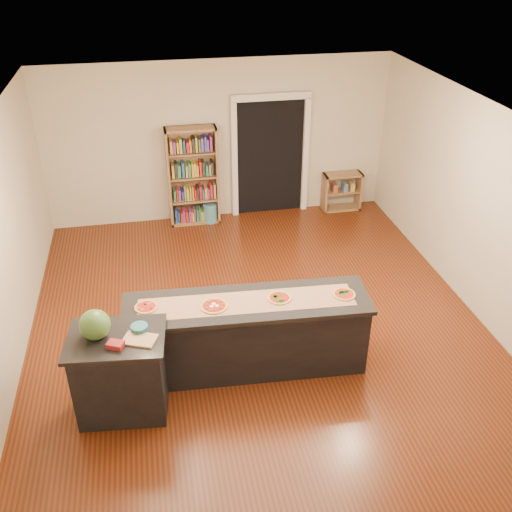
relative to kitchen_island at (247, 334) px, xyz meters
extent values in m
cube|color=beige|center=(0.28, 0.70, 0.93)|extent=(6.00, 7.00, 2.80)
cube|color=#58250F|center=(0.28, 0.70, -0.47)|extent=(6.00, 7.00, 0.01)
cube|color=white|center=(0.28, 0.70, 2.32)|extent=(6.00, 7.00, 0.01)
cube|color=black|center=(1.18, 4.19, 0.58)|extent=(1.20, 0.02, 2.10)
cube|color=silver|center=(0.53, 4.14, 0.58)|extent=(0.10, 0.08, 2.10)
cube|color=silver|center=(1.83, 4.14, 0.58)|extent=(0.10, 0.08, 2.10)
cube|color=silver|center=(1.18, 4.14, 1.68)|extent=(1.40, 0.08, 0.12)
cube|color=black|center=(0.00, 0.00, -0.03)|extent=(2.78, 0.69, 0.89)
cube|color=black|center=(0.00, 0.00, 0.44)|extent=(2.86, 0.77, 0.05)
cube|color=black|center=(-1.46, -0.44, 0.01)|extent=(0.93, 0.65, 0.96)
cube|color=black|center=(-1.46, -0.44, 0.51)|extent=(1.01, 0.74, 0.04)
cube|color=#956F48|center=(-0.22, 4.00, 0.40)|extent=(0.87, 0.31, 1.75)
cube|color=#956F48|center=(2.52, 4.00, -0.12)|extent=(0.71, 0.31, 0.71)
cylinder|color=teal|center=(0.04, 3.94, -0.30)|extent=(0.24, 0.24, 0.35)
cube|color=#976D4E|center=(0.00, -0.01, 0.47)|extent=(2.50, 0.60, 0.00)
sphere|color=#144214|center=(-1.65, -0.41, 0.69)|extent=(0.32, 0.32, 0.32)
cube|color=tan|center=(-1.21, -0.54, 0.54)|extent=(0.40, 0.34, 0.02)
cube|color=maroon|center=(-1.45, -0.61, 0.56)|extent=(0.20, 0.18, 0.06)
cylinder|color=#195966|center=(-1.21, -0.38, 0.56)|extent=(0.18, 0.18, 0.07)
cylinder|color=tan|center=(-1.14, 0.10, 0.48)|extent=(0.27, 0.27, 0.02)
cylinder|color=#A5190C|center=(-1.14, 0.10, 0.49)|extent=(0.22, 0.22, 0.00)
cylinder|color=tan|center=(-0.38, -0.02, 0.48)|extent=(0.32, 0.32, 0.02)
cylinder|color=#A5190C|center=(-0.38, -0.02, 0.49)|extent=(0.26, 0.26, 0.00)
cylinder|color=tan|center=(0.38, -0.01, 0.48)|extent=(0.27, 0.27, 0.02)
cylinder|color=#A5190C|center=(0.38, -0.01, 0.49)|extent=(0.22, 0.22, 0.00)
cylinder|color=tan|center=(1.14, -0.08, 0.48)|extent=(0.27, 0.27, 0.02)
cylinder|color=#A5190C|center=(1.14, -0.08, 0.49)|extent=(0.22, 0.22, 0.00)
camera|label=1|loc=(-0.93, -5.27, 4.23)|focal=40.00mm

